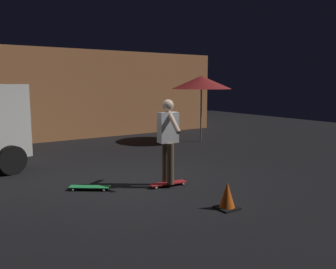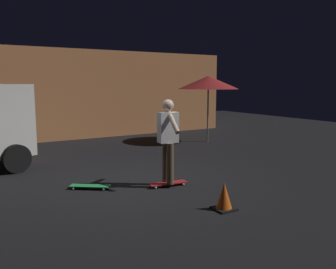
# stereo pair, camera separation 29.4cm
# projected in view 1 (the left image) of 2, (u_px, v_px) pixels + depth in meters

# --- Properties ---
(ground_plane) EXTENTS (28.00, 28.00, 0.00)m
(ground_plane) POSITION_uv_depth(u_px,v_px,m) (141.00, 183.00, 7.36)
(ground_plane) COLOR black
(low_building) EXTENTS (11.73, 4.46, 3.28)m
(low_building) POSITION_uv_depth(u_px,v_px,m) (65.00, 93.00, 14.76)
(low_building) COLOR #C67A47
(low_building) RESTS_ON ground_plane
(patio_umbrella) EXTENTS (2.10, 2.10, 2.30)m
(patio_umbrella) POSITION_uv_depth(u_px,v_px,m) (201.00, 82.00, 12.25)
(patio_umbrella) COLOR slate
(patio_umbrella) RESTS_ON ground_plane
(skateboard_ridden) EXTENTS (0.80, 0.31, 0.07)m
(skateboard_ridden) POSITION_uv_depth(u_px,v_px,m) (168.00, 183.00, 7.11)
(skateboard_ridden) COLOR #AD1E23
(skateboard_ridden) RESTS_ON ground_plane
(skateboard_spare) EXTENTS (0.75, 0.62, 0.07)m
(skateboard_spare) POSITION_uv_depth(u_px,v_px,m) (90.00, 187.00, 6.85)
(skateboard_spare) COLOR green
(skateboard_spare) RESTS_ON ground_plane
(skater) EXTENTS (0.41, 0.98, 1.67)m
(skater) POSITION_uv_depth(u_px,v_px,m) (168.00, 135.00, 6.97)
(skater) COLOR brown
(skater) RESTS_ON skateboard_ridden
(traffic_cone) EXTENTS (0.34, 0.34, 0.46)m
(traffic_cone) POSITION_uv_depth(u_px,v_px,m) (227.00, 196.00, 5.81)
(traffic_cone) COLOR black
(traffic_cone) RESTS_ON ground_plane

